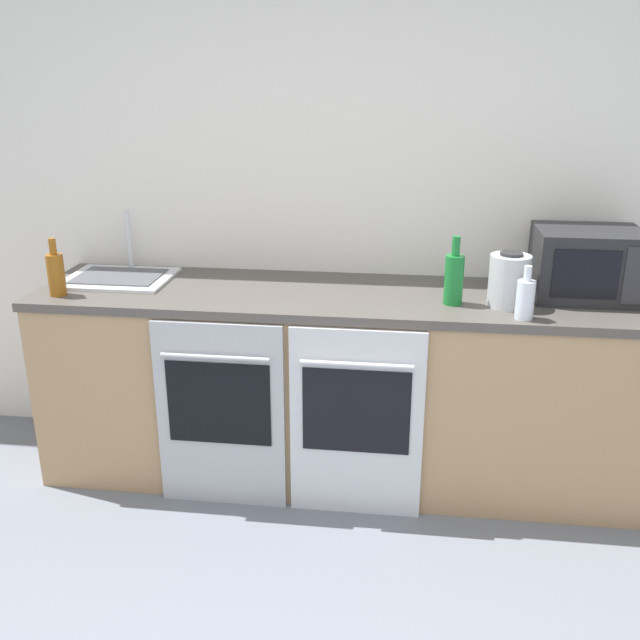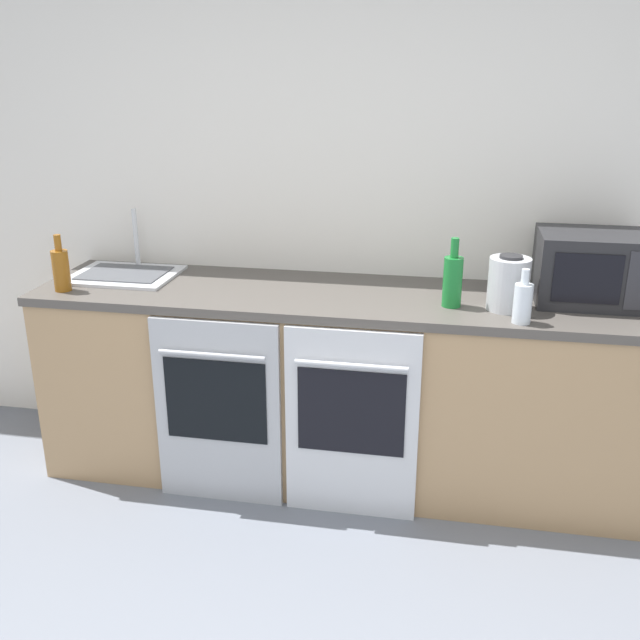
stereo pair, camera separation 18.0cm
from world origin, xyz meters
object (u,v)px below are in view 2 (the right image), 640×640
bottle_amber (61,269)px  sink (125,273)px  oven_left (217,412)px  kettle (509,284)px  microwave (590,268)px  bottle_green (453,280)px  bottle_clear (523,302)px  oven_right (351,424)px

bottle_amber → sink: 0.34m
oven_left → sink: bearing=144.6°
bottle_amber → kettle: 1.99m
microwave → bottle_green: microwave is taller
bottle_green → bottle_clear: (0.28, -0.16, -0.03)m
oven_left → oven_right: (0.60, 0.00, 0.00)m
bottle_green → kettle: (0.23, 0.00, -0.00)m
oven_right → microwave: (0.97, 0.42, 0.63)m
oven_left → bottle_amber: 0.97m
bottle_green → oven_left: bearing=-166.2°
kettle → oven_left: bearing=-168.7°
microwave → sink: microwave is taller
kettle → sink: 1.82m
bottle_amber → sink: bearing=57.1°
oven_left → bottle_green: bearing=13.8°
microwave → bottle_amber: size_ratio=1.73×
oven_left → microwave: (1.57, 0.42, 0.63)m
oven_right → microwave: microwave is taller
microwave → kettle: size_ratio=1.92×
oven_left → bottle_green: bottle_green is taller
oven_left → bottle_clear: (1.27, 0.08, 0.57)m
bottle_clear → kettle: 0.17m
bottle_green → bottle_clear: bearing=-30.0°
oven_right → kettle: (0.62, 0.24, 0.59)m
bottle_green → oven_right: bearing=-148.1°
kettle → bottle_amber: bearing=-177.1°
bottle_amber → kettle: bearing=2.9°
kettle → oven_right: bearing=-158.6°
kettle → bottle_green: bearing=-179.7°
oven_right → bottle_green: bearing=31.9°
oven_right → bottle_green: bottle_green is taller
bottle_green → bottle_clear: 0.32m
bottle_amber → bottle_clear: bearing=-1.8°
kettle → sink: size_ratio=0.47×
oven_left → microwave: microwave is taller
microwave → oven_right: bearing=-156.8°
oven_right → sink: bearing=160.7°
oven_left → bottle_amber: (-0.76, 0.14, 0.58)m
bottle_amber → bottle_clear: 2.03m
oven_right → bottle_clear: 0.88m
sink → bottle_green: bearing=-6.3°
bottle_green → bottle_amber: 1.76m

